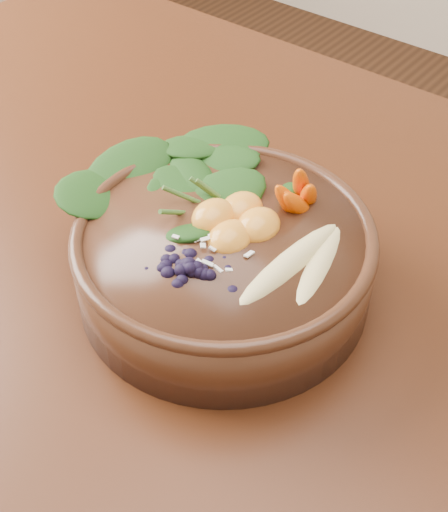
% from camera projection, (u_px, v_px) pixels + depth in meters
% --- Properties ---
extents(dining_table, '(1.60, 0.90, 0.75)m').
position_uv_depth(dining_table, '(260.00, 294.00, 0.94)').
color(dining_table, '#331C0C').
rests_on(dining_table, ground).
extents(stoneware_bowl, '(0.36, 0.36, 0.09)m').
position_uv_depth(stoneware_bowl, '(224.00, 263.00, 0.78)').
color(stoneware_bowl, '#4E2C1B').
rests_on(stoneware_bowl, dining_table).
extents(kale_heap, '(0.23, 0.21, 0.05)m').
position_uv_depth(kale_heap, '(218.00, 167.00, 0.80)').
color(kale_heap, '#1E4815').
rests_on(kale_heap, stoneware_bowl).
extents(carrot_cluster, '(0.07, 0.07, 0.09)m').
position_uv_depth(carrot_cluster, '(315.00, 174.00, 0.75)').
color(carrot_cluster, '#F55800').
rests_on(carrot_cluster, stoneware_bowl).
extents(banana_halves, '(0.08, 0.19, 0.03)m').
position_uv_depth(banana_halves, '(306.00, 252.00, 0.71)').
color(banana_halves, '#E0CC84').
rests_on(banana_halves, stoneware_bowl).
extents(mandarin_cluster, '(0.10, 0.11, 0.04)m').
position_uv_depth(mandarin_cluster, '(236.00, 210.00, 0.75)').
color(mandarin_cluster, orange).
rests_on(mandarin_cluster, stoneware_bowl).
extents(blueberry_pile, '(0.16, 0.13, 0.04)m').
position_uv_depth(blueberry_pile, '(190.00, 256.00, 0.69)').
color(blueberry_pile, black).
rests_on(blueberry_pile, stoneware_bowl).
extents(coconut_flakes, '(0.11, 0.09, 0.01)m').
position_uv_depth(coconut_flakes, '(214.00, 243.00, 0.73)').
color(coconut_flakes, white).
rests_on(coconut_flakes, stoneware_bowl).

